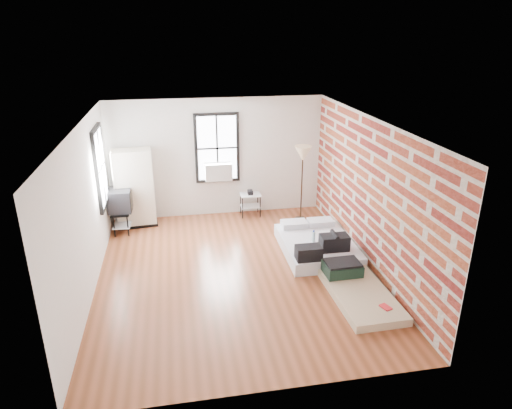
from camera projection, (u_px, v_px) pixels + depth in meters
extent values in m
plane|color=brown|center=(236.00, 273.00, 8.49)|extent=(6.00, 6.00, 0.00)
cube|color=silver|center=(217.00, 158.00, 10.73)|extent=(5.00, 0.01, 2.80)
cube|color=silver|center=(270.00, 296.00, 5.23)|extent=(5.00, 0.01, 2.80)
cube|color=silver|center=(85.00, 213.00, 7.56)|extent=(0.01, 6.00, 2.80)
cube|color=brown|center=(369.00, 194.00, 8.40)|extent=(0.02, 6.00, 2.80)
cube|color=white|center=(233.00, 124.00, 7.47)|extent=(5.00, 6.00, 0.01)
cube|color=white|center=(217.00, 148.00, 10.59)|extent=(0.90, 0.02, 1.50)
cube|color=black|center=(196.00, 149.00, 10.53)|extent=(0.07, 0.08, 1.64)
cube|color=black|center=(238.00, 147.00, 10.69)|extent=(0.07, 0.08, 1.64)
cube|color=black|center=(216.00, 114.00, 10.32)|extent=(0.90, 0.08, 0.07)
cube|color=black|center=(218.00, 180.00, 10.89)|extent=(0.90, 0.08, 0.07)
cube|color=black|center=(217.00, 148.00, 10.58)|extent=(0.04, 0.02, 1.50)
cube|color=black|center=(217.00, 148.00, 10.58)|extent=(0.90, 0.02, 0.04)
cube|color=silver|center=(218.00, 171.00, 10.67)|extent=(0.62, 0.30, 0.40)
cube|color=white|center=(101.00, 168.00, 9.13)|extent=(0.02, 0.90, 1.50)
cube|color=black|center=(97.00, 175.00, 8.68)|extent=(0.08, 0.07, 1.64)
cube|color=black|center=(103.00, 161.00, 9.57)|extent=(0.08, 0.07, 1.64)
cube|color=black|center=(95.00, 129.00, 8.84)|extent=(0.08, 0.90, 0.07)
cube|color=black|center=(105.00, 204.00, 9.41)|extent=(0.08, 0.90, 0.07)
cube|color=black|center=(102.00, 168.00, 9.13)|extent=(0.02, 0.04, 1.50)
cube|color=black|center=(102.00, 168.00, 9.13)|extent=(0.02, 0.90, 0.04)
cube|color=white|center=(317.00, 246.00, 9.27)|extent=(1.41, 1.90, 0.25)
cube|color=white|center=(294.00, 224.00, 9.84)|extent=(0.55, 0.35, 0.12)
cube|color=white|center=(321.00, 222.00, 9.94)|extent=(0.55, 0.35, 0.12)
cube|color=black|center=(334.00, 242.00, 8.80)|extent=(0.55, 0.32, 0.30)
cylinder|color=black|center=(335.00, 235.00, 8.73)|extent=(0.08, 0.35, 0.08)
cube|color=black|center=(309.00, 253.00, 8.44)|extent=(0.48, 0.30, 0.26)
cylinder|color=silver|center=(313.00, 237.00, 9.13)|extent=(0.07, 0.07, 0.22)
cylinder|color=#1836A9|center=(314.00, 231.00, 9.08)|extent=(0.04, 0.04, 0.03)
cube|color=#C0AB8A|center=(361.00, 295.00, 7.65)|extent=(0.96, 1.77, 0.14)
cube|color=black|center=(342.00, 269.00, 8.16)|extent=(0.66, 0.48, 0.20)
cube|color=black|center=(343.00, 263.00, 8.12)|extent=(0.62, 0.44, 0.04)
cube|color=red|center=(386.00, 307.00, 7.20)|extent=(0.17, 0.21, 0.02)
cube|color=black|center=(138.00, 223.00, 10.58)|extent=(0.94, 0.59, 0.06)
cube|color=#F2E7CB|center=(134.00, 187.00, 10.26)|extent=(0.90, 0.55, 1.72)
cylinder|color=black|center=(242.00, 208.00, 10.82)|extent=(0.02, 0.02, 0.54)
cylinder|color=black|center=(260.00, 207.00, 10.89)|extent=(0.02, 0.02, 0.54)
cylinder|color=black|center=(241.00, 203.00, 11.12)|extent=(0.02, 0.02, 0.54)
cylinder|color=black|center=(258.00, 202.00, 11.19)|extent=(0.02, 0.02, 0.54)
cube|color=silver|center=(250.00, 195.00, 10.91)|extent=(0.49, 0.39, 0.02)
cube|color=silver|center=(250.00, 206.00, 11.01)|extent=(0.47, 0.38, 0.02)
cube|color=black|center=(250.00, 192.00, 10.89)|extent=(0.12, 0.18, 0.10)
cylinder|color=black|center=(300.00, 218.00, 10.88)|extent=(0.25, 0.25, 0.03)
cylinder|color=black|center=(302.00, 188.00, 10.60)|extent=(0.03, 0.03, 1.53)
cone|color=tan|center=(303.00, 154.00, 10.30)|extent=(0.38, 0.38, 0.34)
cylinder|color=black|center=(114.00, 227.00, 9.87)|extent=(0.03, 0.03, 0.49)
cylinder|color=black|center=(128.00, 226.00, 9.91)|extent=(0.03, 0.03, 0.49)
cylinder|color=black|center=(118.00, 216.00, 10.41)|extent=(0.03, 0.03, 0.49)
cylinder|color=black|center=(131.00, 216.00, 10.45)|extent=(0.03, 0.03, 0.49)
cube|color=black|center=(122.00, 211.00, 10.07)|extent=(0.42, 0.71, 0.03)
cube|color=silver|center=(123.00, 223.00, 10.18)|extent=(0.40, 0.69, 0.02)
cube|color=black|center=(120.00, 200.00, 9.98)|extent=(0.51, 0.58, 0.49)
cube|color=black|center=(132.00, 199.00, 10.01)|extent=(0.04, 0.47, 0.39)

